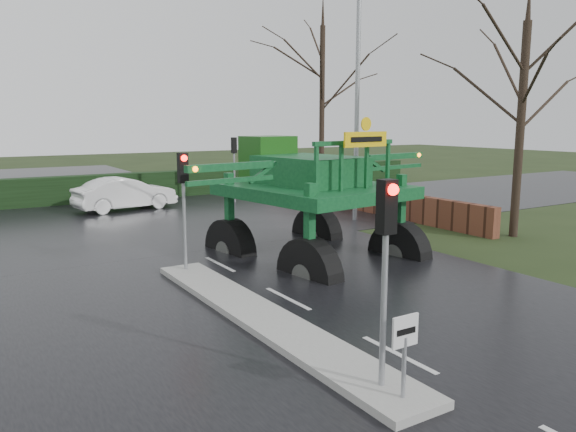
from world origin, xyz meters
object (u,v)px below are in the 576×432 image
keep_left_sign (405,343)px  traffic_signal_near (386,239)px  traffic_signal_far (234,155)px  crop_sprayer (304,183)px  white_sedan (126,210)px  street_light_right (352,83)px  traffic_signal_mid (183,186)px

keep_left_sign → traffic_signal_near: traffic_signal_near is taller
traffic_signal_far → crop_sprayer: size_ratio=0.35×
keep_left_sign → white_sedan: (1.91, 21.82, -1.06)m
keep_left_sign → traffic_signal_near: size_ratio=0.38×
street_light_right → traffic_signal_near: bearing=-126.1°
crop_sprayer → white_sedan: (-1.00, 14.58, -2.67)m
keep_left_sign → white_sedan: keep_left_sign is taller
traffic_signal_near → white_sedan: size_ratio=0.72×
traffic_signal_near → street_light_right: bearing=53.9°
traffic_signal_mid → street_light_right: (9.49, 4.51, 3.40)m
keep_left_sign → street_light_right: 17.23m
traffic_signal_near → street_light_right: size_ratio=0.35×
traffic_signal_mid → traffic_signal_far: (7.80, 12.52, 0.00)m
street_light_right → white_sedan: (-7.59, 8.32, -5.99)m
street_light_right → white_sedan: 12.75m
traffic_signal_near → traffic_signal_far: same height
traffic_signal_near → crop_sprayer: 7.35m
keep_left_sign → street_light_right: size_ratio=0.14×
keep_left_sign → street_light_right: (9.49, 13.50, 4.93)m
keep_left_sign → white_sedan: size_ratio=0.27×
white_sedan → traffic_signal_near: bearing=166.8°
traffic_signal_near → traffic_signal_mid: same height
keep_left_sign → traffic_signal_near: bearing=90.0°
traffic_signal_near → traffic_signal_mid: size_ratio=1.00×
street_light_right → crop_sprayer: size_ratio=1.00×
keep_left_sign → traffic_signal_far: 22.93m
traffic_signal_far → keep_left_sign: bearing=70.1°
white_sedan → traffic_signal_far: bearing=-101.1°
traffic_signal_near → traffic_signal_far: size_ratio=1.00×
keep_left_sign → traffic_signal_mid: 9.12m
keep_left_sign → crop_sprayer: (2.91, 7.24, 1.61)m
traffic_signal_near → street_light_right: street_light_right is taller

